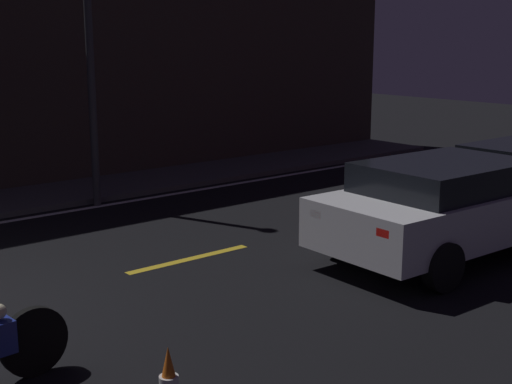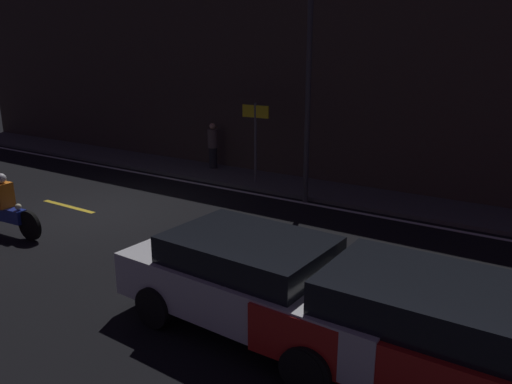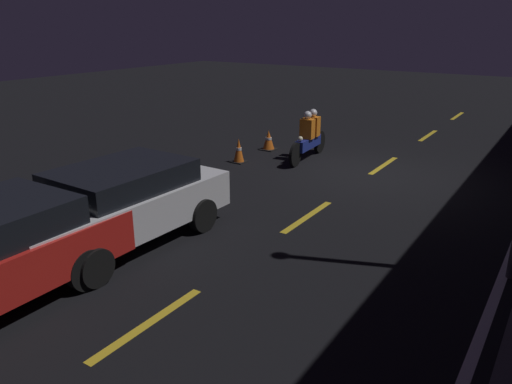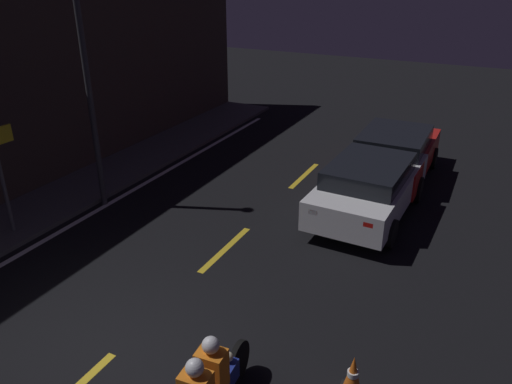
{
  "view_description": "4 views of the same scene",
  "coord_description": "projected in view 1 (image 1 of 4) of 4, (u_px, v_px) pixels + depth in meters",
  "views": [
    {
      "loc": [
        -1.92,
        -8.01,
        3.09
      ],
      "look_at": [
        4.84,
        0.15,
        0.76
      ],
      "focal_mm": 50.0,
      "sensor_mm": 36.0,
      "label": 1
    },
    {
      "loc": [
        10.07,
        -7.77,
        3.96
      ],
      "look_at": [
        4.78,
        0.25,
        1.24
      ],
      "focal_mm": 35.0,
      "sensor_mm": 36.0,
      "label": 2
    },
    {
      "loc": [
        11.95,
        4.25,
        3.76
      ],
      "look_at": [
        5.04,
        -0.25,
        0.92
      ],
      "focal_mm": 35.0,
      "sensor_mm": 36.0,
      "label": 3
    },
    {
      "loc": [
        -4.32,
        -4.66,
        5.49
      ],
      "look_at": [
        4.25,
        -0.35,
        1.1
      ],
      "focal_mm": 35.0,
      "sensor_mm": 36.0,
      "label": 4
    }
  ],
  "objects": [
    {
      "name": "sedan_white",
      "position": [
        451.0,
        204.0,
        10.06
      ],
      "size": [
        4.27,
        2.03,
        1.39
      ],
      "rotation": [
        0.0,
        0.0,
        -0.03
      ],
      "color": "silver",
      "rests_on": "ground"
    },
    {
      "name": "lane_dash_d",
      "position": [
        189.0,
        259.0,
        10.06
      ],
      "size": [
        2.0,
        0.14,
        0.01
      ],
      "color": "gold",
      "rests_on": "ground"
    },
    {
      "name": "street_lamp",
      "position": [
        89.0,
        27.0,
        12.56
      ],
      "size": [
        0.28,
        0.28,
        5.76
      ],
      "color": "#333338",
      "rests_on": "ground"
    },
    {
      "name": "lane_dash_e",
      "position": [
        395.0,
        210.0,
        12.87
      ],
      "size": [
        2.0,
        0.14,
        0.01
      ],
      "color": "gold",
      "rests_on": "ground"
    }
  ]
}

